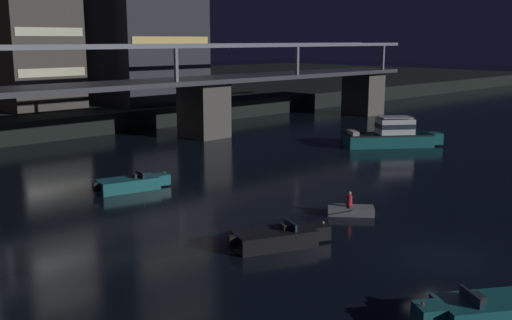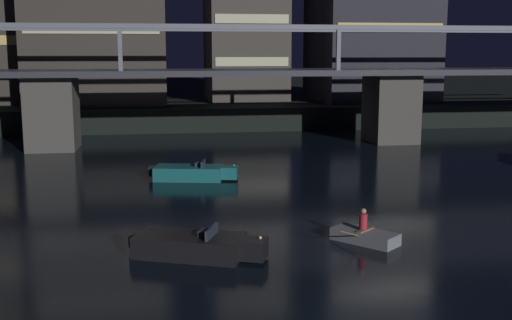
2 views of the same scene
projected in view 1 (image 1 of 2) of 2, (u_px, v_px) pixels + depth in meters
name	position (u px, v px, depth m)	size (l,w,h in m)	color
ground_plane	(442.00, 258.00, 26.94)	(400.00, 400.00, 0.00)	black
river_bridge	(80.00, 106.00, 50.37)	(87.00, 6.40, 9.38)	#4C4944
tower_central	(25.00, 12.00, 64.92)	(8.00, 11.74, 21.54)	#423D38
cabin_cruiser_near_left	(392.00, 135.00, 54.77)	(8.58, 7.08, 2.79)	#196066
speedboat_near_right	(278.00, 237.00, 28.42)	(5.07, 3.13, 1.16)	black
speedboat_mid_left	(486.00, 310.00, 20.80)	(4.81, 3.76, 1.16)	#196066
speedboat_mid_center	(131.00, 184.00, 39.01)	(5.22, 2.56, 1.16)	#196066
dinghy_with_paddler	(351.00, 210.00, 33.50)	(2.65, 2.69, 1.36)	gray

